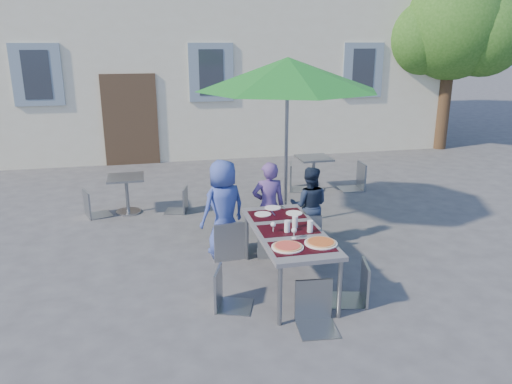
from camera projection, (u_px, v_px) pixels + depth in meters
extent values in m
plane|color=#3F3F41|center=(303.00, 302.00, 5.88)|extent=(90.00, 90.00, 0.00)
cube|color=beige|center=(192.00, 22.00, 15.58)|extent=(13.00, 8.00, 7.00)
cube|color=#433020|center=(131.00, 120.00, 12.10)|extent=(1.30, 0.06, 2.20)
cube|color=gray|center=(37.00, 75.00, 11.36)|extent=(1.10, 0.06, 1.40)
cube|color=#262B33|center=(37.00, 75.00, 11.34)|extent=(0.60, 0.04, 1.10)
cube|color=gray|center=(211.00, 72.00, 12.20)|extent=(1.10, 0.06, 1.40)
cube|color=#262B33|center=(211.00, 73.00, 12.18)|extent=(0.60, 0.04, 1.10)
cube|color=gray|center=(363.00, 70.00, 13.05)|extent=(1.10, 0.06, 1.40)
cube|color=#262B33|center=(363.00, 70.00, 13.03)|extent=(0.60, 0.04, 1.10)
cylinder|color=#432E1C|center=(444.00, 99.00, 13.84)|extent=(0.36, 0.36, 2.80)
sphere|color=#215015|center=(452.00, 27.00, 13.29)|extent=(2.80, 2.80, 2.80)
sphere|color=#215015|center=(418.00, 38.00, 13.49)|extent=(2.00, 2.00, 2.00)
sphere|color=#215015|center=(484.00, 34.00, 13.12)|extent=(2.20, 2.20, 2.20)
sphere|color=#215015|center=(448.00, 8.00, 13.74)|extent=(1.80, 1.80, 1.80)
cube|color=#454449|center=(288.00, 231.00, 6.09)|extent=(0.80, 1.85, 0.05)
cylinder|color=gray|center=(280.00, 296.00, 5.32)|extent=(0.05, 0.05, 0.70)
cylinder|color=gray|center=(340.00, 289.00, 5.46)|extent=(0.05, 0.05, 0.70)
cylinder|color=gray|center=(247.00, 236.00, 6.93)|extent=(0.05, 0.05, 0.70)
cylinder|color=gray|center=(294.00, 232.00, 7.08)|extent=(0.05, 0.05, 0.70)
cube|color=black|center=(302.00, 247.00, 5.57)|extent=(0.70, 0.42, 0.01)
cube|color=black|center=(288.00, 229.00, 6.08)|extent=(0.70, 0.42, 0.01)
cube|color=black|center=(277.00, 215.00, 6.59)|extent=(0.70, 0.42, 0.01)
cylinder|color=white|center=(287.00, 247.00, 5.54)|extent=(0.36, 0.36, 0.01)
cylinder|color=tan|center=(288.00, 246.00, 5.53)|extent=(0.32, 0.32, 0.01)
cylinder|color=#AB1E10|center=(288.00, 245.00, 5.53)|extent=(0.28, 0.28, 0.01)
cylinder|color=white|center=(321.00, 243.00, 5.64)|extent=(0.38, 0.38, 0.01)
cylinder|color=tan|center=(321.00, 242.00, 5.64)|extent=(0.34, 0.34, 0.01)
cylinder|color=#9D1E0A|center=(321.00, 242.00, 5.64)|extent=(0.29, 0.29, 0.01)
cylinder|color=silver|center=(287.00, 226.00, 5.97)|extent=(0.07, 0.07, 0.15)
cylinder|color=silver|center=(295.00, 222.00, 6.11)|extent=(0.07, 0.07, 0.15)
cylinder|color=silver|center=(310.00, 227.00, 5.97)|extent=(0.07, 0.07, 0.15)
cylinder|color=silver|center=(273.00, 232.00, 5.99)|extent=(0.06, 0.06, 0.00)
cylinder|color=silver|center=(273.00, 229.00, 5.98)|extent=(0.01, 0.01, 0.08)
sphere|color=silver|center=(273.00, 224.00, 5.97)|extent=(0.06, 0.06, 0.06)
cylinder|color=silver|center=(294.00, 238.00, 5.81)|extent=(0.06, 0.06, 0.00)
cylinder|color=silver|center=(294.00, 235.00, 5.80)|extent=(0.01, 0.01, 0.08)
sphere|color=silver|center=(294.00, 230.00, 5.79)|extent=(0.06, 0.06, 0.06)
cylinder|color=white|center=(263.00, 214.00, 6.59)|extent=(0.22, 0.22, 0.01)
cube|color=#A4A6AC|center=(273.00, 213.00, 6.62)|extent=(0.02, 0.18, 0.00)
cylinder|color=white|center=(294.00, 213.00, 6.62)|extent=(0.22, 0.22, 0.01)
cube|color=#A4A6AC|center=(304.00, 212.00, 6.65)|extent=(0.02, 0.18, 0.00)
cylinder|color=white|center=(273.00, 208.00, 6.83)|extent=(0.22, 0.22, 0.01)
cube|color=#A4A6AC|center=(282.00, 207.00, 6.86)|extent=(0.02, 0.18, 0.00)
imported|color=#384B9B|center=(224.00, 208.00, 7.02)|extent=(0.80, 0.68, 1.39)
imported|color=#583D7E|center=(269.00, 206.00, 7.21)|extent=(0.50, 0.34, 1.32)
imported|color=#1C273D|center=(309.00, 206.00, 7.43)|extent=(0.66, 0.50, 1.19)
cube|color=#93979E|center=(226.00, 222.00, 7.05)|extent=(0.50, 0.50, 0.03)
cube|color=#93979E|center=(230.00, 208.00, 6.77)|extent=(0.47, 0.07, 0.56)
cylinder|color=#93979E|center=(237.00, 232.00, 7.37)|extent=(0.02, 0.02, 0.49)
cylinder|color=#93979E|center=(210.00, 235.00, 7.26)|extent=(0.02, 0.02, 0.49)
cylinder|color=#93979E|center=(244.00, 242.00, 7.00)|extent=(0.02, 0.02, 0.49)
cylinder|color=#93979E|center=(216.00, 245.00, 6.89)|extent=(0.02, 0.02, 0.49)
cube|color=#90979B|center=(270.00, 228.00, 7.10)|extent=(0.44, 0.44, 0.03)
cube|color=#90979B|center=(271.00, 218.00, 6.86)|extent=(0.37, 0.10, 0.44)
cylinder|color=#90979B|center=(280.00, 237.00, 7.31)|extent=(0.02, 0.02, 0.39)
cylinder|color=#90979B|center=(259.00, 237.00, 7.31)|extent=(0.02, 0.02, 0.39)
cylinder|color=#90979B|center=(282.00, 246.00, 7.01)|extent=(0.02, 0.02, 0.39)
cylinder|color=#90979B|center=(259.00, 246.00, 7.00)|extent=(0.02, 0.02, 0.39)
cube|color=#92969D|center=(304.00, 215.00, 7.35)|extent=(0.54, 0.54, 0.03)
cube|color=#92969D|center=(306.00, 201.00, 7.06)|extent=(0.46, 0.12, 0.55)
cylinder|color=#92969D|center=(315.00, 226.00, 7.62)|extent=(0.02, 0.02, 0.49)
cylinder|color=#92969D|center=(289.00, 226.00, 7.61)|extent=(0.02, 0.02, 0.49)
cylinder|color=#92969D|center=(319.00, 235.00, 7.24)|extent=(0.02, 0.02, 0.49)
cylinder|color=#92969D|center=(292.00, 236.00, 7.23)|extent=(0.02, 0.02, 0.49)
cube|color=gray|center=(234.00, 274.00, 5.66)|extent=(0.51, 0.51, 0.03)
cube|color=gray|center=(217.00, 254.00, 5.61)|extent=(0.16, 0.38, 0.47)
cylinder|color=gray|center=(247.00, 299.00, 5.54)|extent=(0.02, 0.02, 0.42)
cylinder|color=gray|center=(251.00, 285.00, 5.86)|extent=(0.02, 0.02, 0.42)
cylinder|color=gray|center=(217.00, 297.00, 5.58)|extent=(0.02, 0.02, 0.42)
cylinder|color=gray|center=(223.00, 283.00, 5.90)|extent=(0.02, 0.02, 0.42)
cube|color=gray|center=(349.00, 267.00, 5.78)|extent=(0.50, 0.50, 0.03)
cube|color=gray|center=(367.00, 248.00, 5.71)|extent=(0.13, 0.41, 0.49)
cylinder|color=gray|center=(331.00, 278.00, 6.02)|extent=(0.02, 0.02, 0.43)
cylinder|color=gray|center=(335.00, 292.00, 5.69)|extent=(0.02, 0.02, 0.43)
cylinder|color=gray|center=(360.00, 278.00, 6.01)|extent=(0.02, 0.02, 0.43)
cylinder|color=gray|center=(366.00, 292.00, 5.68)|extent=(0.02, 0.02, 0.43)
cube|color=gray|center=(319.00, 292.00, 5.20)|extent=(0.45, 0.45, 0.03)
cube|color=gray|center=(315.00, 263.00, 5.32)|extent=(0.41, 0.07, 0.49)
cylinder|color=gray|center=(305.00, 322.00, 5.08)|extent=(0.02, 0.02, 0.43)
cylinder|color=gray|center=(339.00, 319.00, 5.12)|extent=(0.02, 0.02, 0.43)
cylinder|color=gray|center=(298.00, 304.00, 5.41)|extent=(0.02, 0.02, 0.43)
cylinder|color=gray|center=(330.00, 302.00, 5.46)|extent=(0.02, 0.02, 0.43)
cylinder|color=#A4A6AC|center=(285.00, 222.00, 8.33)|extent=(0.50, 0.50, 0.11)
cylinder|color=gray|center=(286.00, 151.00, 7.98)|extent=(0.06, 0.06, 2.53)
cone|color=#186F21|center=(288.00, 74.00, 7.62)|extent=(2.88, 2.88, 0.49)
cylinder|color=#A4A6AC|center=(128.00, 212.00, 8.93)|extent=(0.44, 0.44, 0.04)
cylinder|color=gray|center=(127.00, 196.00, 8.84)|extent=(0.06, 0.06, 0.62)
cube|color=gray|center=(126.00, 178.00, 8.74)|extent=(0.62, 0.62, 0.04)
cube|color=gray|center=(97.00, 192.00, 8.67)|extent=(0.51, 0.51, 0.03)
cube|color=gray|center=(84.00, 181.00, 8.51)|extent=(0.16, 0.39, 0.48)
cylinder|color=gray|center=(111.00, 205.00, 8.69)|extent=(0.02, 0.02, 0.42)
cylinder|color=gray|center=(105.00, 200.00, 8.96)|extent=(0.02, 0.02, 0.42)
cylinder|color=gray|center=(91.00, 208.00, 8.51)|extent=(0.02, 0.02, 0.42)
cylinder|color=gray|center=(86.00, 203.00, 8.79)|extent=(0.02, 0.02, 0.42)
cube|color=gray|center=(175.00, 190.00, 8.87)|extent=(0.46, 0.46, 0.03)
cube|color=gray|center=(185.00, 178.00, 8.80)|extent=(0.13, 0.37, 0.45)
cylinder|color=gray|center=(169.00, 198.00, 9.10)|extent=(0.02, 0.02, 0.39)
cylinder|color=gray|center=(165.00, 204.00, 8.79)|extent=(0.02, 0.02, 0.39)
cylinder|color=gray|center=(186.00, 198.00, 9.08)|extent=(0.02, 0.02, 0.39)
cylinder|color=gray|center=(183.00, 204.00, 8.77)|extent=(0.02, 0.02, 0.39)
cylinder|color=#A4A6AC|center=(313.00, 189.00, 10.26)|extent=(0.44, 0.44, 0.04)
cylinder|color=gray|center=(313.00, 175.00, 10.17)|extent=(0.06, 0.06, 0.65)
cube|color=gray|center=(314.00, 158.00, 10.07)|extent=(0.65, 0.65, 0.04)
cube|color=gray|center=(302.00, 166.00, 10.15)|extent=(0.58, 0.58, 0.03)
cube|color=gray|center=(291.00, 153.00, 10.08)|extent=(0.17, 0.45, 0.55)
cylinder|color=gray|center=(312.00, 181.00, 10.02)|extent=(0.02, 0.02, 0.49)
cylinder|color=gray|center=(311.00, 176.00, 10.40)|extent=(0.02, 0.02, 0.49)
cylinder|color=gray|center=(292.00, 181.00, 10.05)|extent=(0.02, 0.02, 0.49)
cylinder|color=gray|center=(292.00, 176.00, 10.43)|extent=(0.02, 0.02, 0.49)
cube|color=#90959B|center=(352.00, 166.00, 10.19)|extent=(0.48, 0.48, 0.03)
cube|color=#90959B|center=(363.00, 152.00, 10.15)|extent=(0.05, 0.46, 0.55)
cylinder|color=#90959B|center=(339.00, 176.00, 10.42)|extent=(0.02, 0.02, 0.48)
cylinder|color=#90959B|center=(345.00, 181.00, 10.04)|extent=(0.02, 0.02, 0.48)
cylinder|color=#90959B|center=(357.00, 175.00, 10.48)|extent=(0.02, 0.02, 0.48)
cylinder|color=#90959B|center=(364.00, 180.00, 10.11)|extent=(0.02, 0.02, 0.48)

